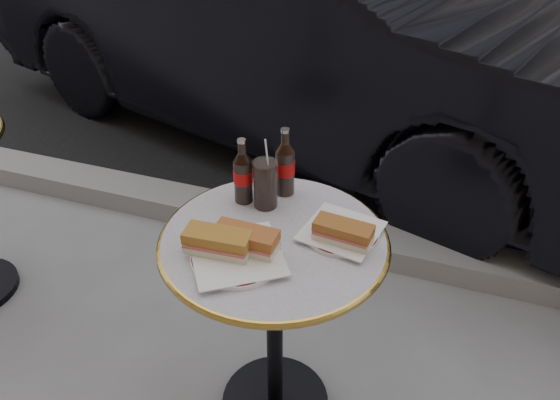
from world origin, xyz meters
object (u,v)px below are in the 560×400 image
(plate_right, at_px, (341,233))
(parked_car, at_px, (303,21))
(plate_left, at_px, (237,257))
(cola_bottle_right, at_px, (285,162))
(bistro_table, at_px, (275,331))
(cola_glass, at_px, (265,184))
(cola_bottle_left, at_px, (243,171))

(plate_right, height_order, parked_car, parked_car)
(plate_left, height_order, cola_bottle_right, cola_bottle_right)
(plate_left, relative_size, plate_right, 1.16)
(bistro_table, bearing_deg, plate_right, 22.72)
(cola_bottle_right, bearing_deg, plate_right, -34.53)
(cola_glass, bearing_deg, cola_bottle_right, 69.40)
(cola_glass, relative_size, parked_car, 0.03)
(cola_bottle_right, xyz_separation_m, parked_car, (-0.49, 1.77, -0.14))
(plate_right, bearing_deg, bistro_table, -157.28)
(parked_car, bearing_deg, bistro_table, -148.12)
(plate_left, bearing_deg, cola_bottle_right, 87.04)
(cola_bottle_left, relative_size, cola_bottle_right, 0.95)
(plate_left, distance_m, parked_car, 2.15)
(cola_bottle_left, xyz_separation_m, parked_car, (-0.39, 1.85, -0.14))
(plate_left, bearing_deg, parked_car, 102.76)
(plate_left, xyz_separation_m, cola_glass, (-0.01, 0.25, 0.07))
(plate_left, bearing_deg, cola_glass, 93.21)
(bistro_table, relative_size, cola_bottle_left, 3.63)
(plate_right, xyz_separation_m, parked_car, (-0.70, 1.92, -0.04))
(bistro_table, height_order, plate_right, plate_right)
(cola_glass, bearing_deg, plate_right, -14.42)
(plate_right, bearing_deg, cola_bottle_right, 145.47)
(cola_bottle_right, relative_size, cola_glass, 1.46)
(cola_glass, bearing_deg, bistro_table, -61.23)
(bistro_table, xyz_separation_m, cola_glass, (-0.07, 0.13, 0.44))
(cola_bottle_left, xyz_separation_m, cola_glass, (0.07, -0.00, -0.03))
(cola_bottle_right, bearing_deg, cola_glass, -110.60)
(plate_left, xyz_separation_m, cola_bottle_right, (0.02, 0.33, 0.10))
(cola_bottle_right, distance_m, cola_glass, 0.09)
(plate_left, height_order, cola_glass, cola_glass)
(cola_bottle_right, bearing_deg, plate_left, -92.96)
(plate_right, relative_size, parked_car, 0.05)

